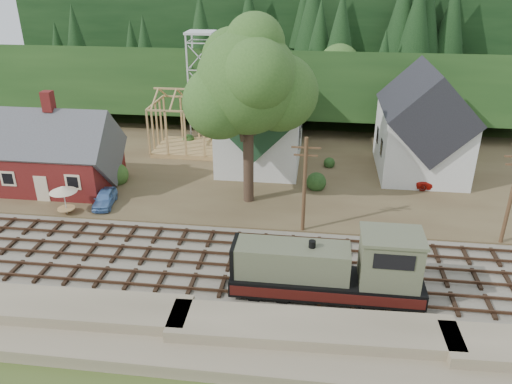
# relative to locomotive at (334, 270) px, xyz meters

# --- Properties ---
(ground) EXTENTS (140.00, 140.00, 0.00)m
(ground) POSITION_rel_locomotive_xyz_m (-9.25, 3.00, -2.11)
(ground) COLOR #384C1E
(ground) RESTS_ON ground
(embankment) EXTENTS (64.00, 5.00, 1.60)m
(embankment) POSITION_rel_locomotive_xyz_m (-9.25, -5.50, -2.11)
(embankment) COLOR #7F7259
(embankment) RESTS_ON ground
(railroad_bed) EXTENTS (64.00, 11.00, 0.16)m
(railroad_bed) POSITION_rel_locomotive_xyz_m (-9.25, 3.00, -2.03)
(railroad_bed) COLOR #726B5B
(railroad_bed) RESTS_ON ground
(village_flat) EXTENTS (64.00, 26.00, 0.30)m
(village_flat) POSITION_rel_locomotive_xyz_m (-9.25, 21.00, -1.96)
(village_flat) COLOR brown
(village_flat) RESTS_ON ground
(hillside) EXTENTS (70.00, 28.96, 12.74)m
(hillside) POSITION_rel_locomotive_xyz_m (-9.25, 45.00, -2.11)
(hillside) COLOR #1E3F19
(hillside) RESTS_ON ground
(ridge) EXTENTS (80.00, 20.00, 12.00)m
(ridge) POSITION_rel_locomotive_xyz_m (-9.25, 61.00, -2.11)
(ridge) COLOR black
(ridge) RESTS_ON ground
(depot) EXTENTS (10.80, 7.41, 9.00)m
(depot) POSITION_rel_locomotive_xyz_m (-25.25, 14.00, 1.11)
(depot) COLOR #5E1615
(depot) RESTS_ON village_flat
(church) EXTENTS (8.40, 15.17, 13.00)m
(church) POSITION_rel_locomotive_xyz_m (-7.25, 22.68, 3.07)
(church) COLOR silver
(church) RESTS_ON village_flat
(farmhouse) EXTENTS (8.40, 10.80, 10.60)m
(farmhouse) POSITION_rel_locomotive_xyz_m (8.75, 22.00, 2.76)
(farmhouse) COLOR silver
(farmhouse) RESTS_ON village_flat
(timber_frame) EXTENTS (8.20, 6.20, 6.99)m
(timber_frame) POSITION_rel_locomotive_xyz_m (-15.25, 25.00, 1.16)
(timber_frame) COLOR tan
(timber_frame) RESTS_ON village_flat
(lattice_tower) EXTENTS (3.20, 3.20, 12.12)m
(lattice_tower) POSITION_rel_locomotive_xyz_m (-15.25, 31.00, 7.93)
(lattice_tower) COLOR silver
(lattice_tower) RESTS_ON village_flat
(big_tree) EXTENTS (10.90, 8.40, 14.70)m
(big_tree) POSITION_rel_locomotive_xyz_m (-7.09, 13.08, 8.11)
(big_tree) COLOR #38281E
(big_tree) RESTS_ON village_flat
(telegraph_pole_near) EXTENTS (2.20, 0.28, 8.00)m
(telegraph_pole_near) POSITION_rel_locomotive_xyz_m (-2.25, 8.20, 2.14)
(telegraph_pole_near) COLOR #4C331E
(telegraph_pole_near) RESTS_ON ground
(telegraph_pole_far) EXTENTS (2.20, 0.28, 8.00)m
(telegraph_pole_far) POSITION_rel_locomotive_xyz_m (12.75, 8.20, 2.14)
(telegraph_pole_far) COLOR #4C331E
(telegraph_pole_far) RESTS_ON ground
(locomotive) EXTENTS (11.87, 2.97, 4.75)m
(locomotive) POSITION_rel_locomotive_xyz_m (0.00, 0.00, 0.00)
(locomotive) COLOR black
(locomotive) RESTS_ON railroad_bed
(car_blue) EXTENTS (2.10, 4.04, 1.31)m
(car_blue) POSITION_rel_locomotive_xyz_m (-19.50, 10.39, -1.15)
(car_blue) COLOR #5F8ECD
(car_blue) RESTS_ON village_flat
(car_green) EXTENTS (3.46, 1.47, 1.11)m
(car_green) POSITION_rel_locomotive_xyz_m (-32.45, 15.55, -1.25)
(car_green) COLOR #75A06F
(car_green) RESTS_ON village_flat
(car_red) EXTENTS (4.55, 2.55, 1.20)m
(car_red) POSITION_rel_locomotive_xyz_m (9.81, 18.00, -1.21)
(car_red) COLOR red
(car_red) RESTS_ON village_flat
(patio_set) EXTENTS (2.26, 2.26, 2.52)m
(patio_set) POSITION_rel_locomotive_xyz_m (-22.12, 8.51, 0.34)
(patio_set) COLOR silver
(patio_set) RESTS_ON village_flat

